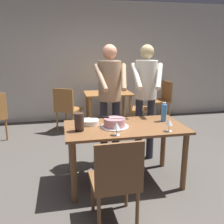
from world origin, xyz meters
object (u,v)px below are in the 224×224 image
object	(u,v)px
plate_stack	(90,122)
person_standing_beside	(146,90)
wine_glass_far	(169,123)
wine_glass_near	(117,126)
person_cutting_cake	(110,92)
background_table	(108,100)
main_dining_table	(125,136)
chair_near_side	(116,179)
background_chair_3	(162,98)
cake_knife	(109,117)
hurricane_lamp	(79,122)
background_chair_2	(67,107)
cake_on_platter	(115,123)
water_bottle	(164,113)
background_chair_0	(147,106)

from	to	relation	value
plate_stack	person_standing_beside	bearing A→B (deg)	28.58
plate_stack	wine_glass_far	world-z (taller)	wine_glass_far
wine_glass_far	person_standing_beside	xyz separation A→B (m)	(0.03, 0.92, 0.22)
wine_glass_near	person_cutting_cake	bearing A→B (deg)	83.51
person_cutting_cake	plate_stack	bearing A→B (deg)	-126.99
background_table	wine_glass_near	bearing A→B (deg)	-98.74
main_dining_table	person_standing_beside	bearing A→B (deg)	53.18
wine_glass_far	chair_near_side	distance (m)	0.94
main_dining_table	wine_glass_far	distance (m)	0.57
wine_glass_far	person_standing_beside	world-z (taller)	person_standing_beside
main_dining_table	background_table	bearing A→B (deg)	84.22
person_cutting_cake	background_chair_3	size ratio (longest dim) A/B	1.91
cake_knife	hurricane_lamp	bearing A→B (deg)	-166.69
plate_stack	background_chair_3	xyz separation A→B (m)	(2.04, 2.59, -0.29)
plate_stack	person_cutting_cake	size ratio (longest dim) A/B	0.13
main_dining_table	person_standing_beside	world-z (taller)	person_standing_beside
person_standing_beside	background_chair_2	size ratio (longest dim) A/B	1.91
person_standing_beside	cake_on_platter	bearing A→B (deg)	-133.05
wine_glass_far	background_table	bearing A→B (deg)	94.25
cake_on_platter	plate_stack	bearing A→B (deg)	147.99
chair_near_side	background_chair_3	xyz separation A→B (m)	(1.91, 3.51, 0.00)
person_cutting_cake	person_standing_beside	distance (m)	0.54
main_dining_table	hurricane_lamp	world-z (taller)	hurricane_lamp
person_cutting_cake	background_chair_3	distance (m)	2.79
person_standing_beside	cake_knife	bearing A→B (deg)	-137.30
person_cutting_cake	wine_glass_far	bearing A→B (deg)	-60.16
cake_knife	water_bottle	world-z (taller)	water_bottle
chair_near_side	background_chair_0	xyz separation A→B (m)	(1.27, 2.76, 0.00)
hurricane_lamp	person_cutting_cake	distance (m)	0.86
cake_knife	wine_glass_far	size ratio (longest dim) A/B	1.77
cake_on_platter	background_table	size ratio (longest dim) A/B	0.34
person_standing_beside	water_bottle	bearing A→B (deg)	-82.73
person_cutting_cake	water_bottle	bearing A→B (deg)	-39.29
background_chair_2	plate_stack	bearing A→B (deg)	-83.43
plate_stack	chair_near_side	xyz separation A→B (m)	(0.13, -0.92, -0.29)
background_chair_2	chair_near_side	bearing A→B (deg)	-83.06
chair_near_side	background_table	world-z (taller)	chair_near_side
wine_glass_near	cake_knife	bearing A→B (deg)	95.38
cake_knife	plate_stack	bearing A→B (deg)	145.87
wine_glass_near	background_table	size ratio (longest dim) A/B	0.14
plate_stack	background_table	distance (m)	2.35
plate_stack	cake_knife	bearing A→B (deg)	-34.13
person_cutting_cake	person_standing_beside	bearing A→B (deg)	3.18
cake_knife	person_standing_beside	size ratio (longest dim) A/B	0.15
background_chair_0	background_table	bearing A→B (deg)	151.01
water_bottle	background_chair_3	distance (m)	2.88
plate_stack	wine_glass_near	world-z (taller)	wine_glass_near
cake_knife	background_table	distance (m)	2.44
person_cutting_cake	chair_near_side	size ratio (longest dim) A/B	1.91
person_standing_beside	background_chair_0	xyz separation A→B (m)	(0.51, 1.35, -0.58)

